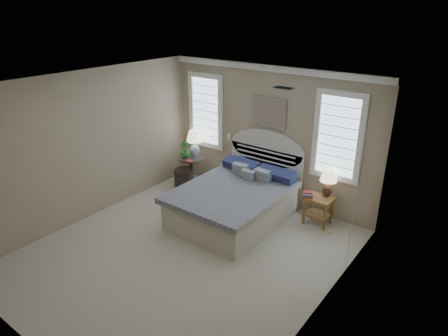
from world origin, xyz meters
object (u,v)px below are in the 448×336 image
nightstand_right (318,204)px  floor_pot (184,178)px  lamp_right (328,180)px  bed (237,199)px  lamp_left (195,140)px  side_table_left (191,168)px

nightstand_right → floor_pot: 3.05m
lamp_right → bed: bearing=-148.6°
bed → floor_pot: (-1.74, 0.43, -0.19)m
lamp_left → nightstand_right: bearing=-0.8°
nightstand_right → lamp_right: bearing=62.1°
side_table_left → nightstand_right: size_ratio=1.19×
side_table_left → nightstand_right: 2.95m
floor_pot → lamp_left: 0.85m
nightstand_right → floor_pot: nightstand_right is taller
lamp_left → lamp_right: lamp_left is taller
lamp_left → lamp_right: bearing=2.0°
bed → side_table_left: (-1.65, 0.59, 0.00)m
lamp_left → lamp_right: 3.05m
floor_pot → lamp_right: lamp_right is taller
floor_pot → lamp_left: size_ratio=0.72×
lamp_left → bed: bearing=-23.9°
lamp_left → lamp_right: (3.04, 0.11, -0.15)m
side_table_left → lamp_left: (-0.01, 0.14, 0.60)m
lamp_right → side_table_left: bearing=-175.3°
side_table_left → lamp_left: 0.62m
nightstand_right → floor_pot: size_ratio=1.26×
lamp_left → side_table_left: bearing=-85.6°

